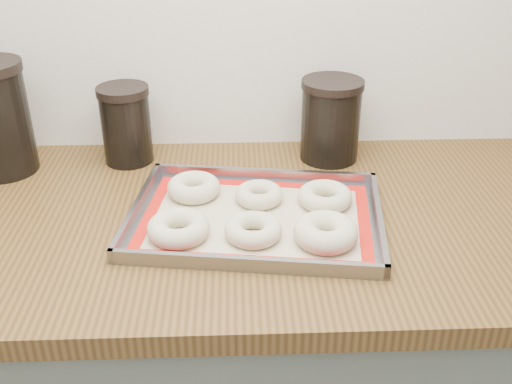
{
  "coord_description": "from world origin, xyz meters",
  "views": [
    {
      "loc": [
        0.09,
        0.69,
        1.48
      ],
      "look_at": [
        0.13,
        1.64,
        0.96
      ],
      "focal_mm": 42.0,
      "sensor_mm": 36.0,
      "label": 1
    }
  ],
  "objects_px": {
    "bagel_back_left": "(194,187)",
    "bagel_back_mid": "(259,195)",
    "bagel_front_right": "(326,232)",
    "canister_mid": "(126,124)",
    "baking_tray": "(256,217)",
    "bagel_back_right": "(325,196)",
    "bagel_front_mid": "(253,230)",
    "canister_right": "(331,120)",
    "bagel_front_left": "(178,228)"
  },
  "relations": [
    {
      "from": "bagel_front_right",
      "to": "canister_right",
      "type": "bearing_deg",
      "value": 80.81
    },
    {
      "from": "bagel_front_mid",
      "to": "bagel_front_right",
      "type": "relative_size",
      "value": 0.9
    },
    {
      "from": "bagel_front_right",
      "to": "bagel_back_right",
      "type": "xyz_separation_m",
      "value": [
        0.02,
        0.13,
        -0.0
      ]
    },
    {
      "from": "bagel_front_mid",
      "to": "bagel_back_left",
      "type": "bearing_deg",
      "value": 125.35
    },
    {
      "from": "bagel_front_mid",
      "to": "canister_mid",
      "type": "xyz_separation_m",
      "value": [
        -0.26,
        0.34,
        0.07
      ]
    },
    {
      "from": "canister_mid",
      "to": "canister_right",
      "type": "xyz_separation_m",
      "value": [
        0.45,
        -0.0,
        0.0
      ]
    },
    {
      "from": "canister_mid",
      "to": "canister_right",
      "type": "relative_size",
      "value": 0.95
    },
    {
      "from": "bagel_front_left",
      "to": "bagel_front_right",
      "type": "distance_m",
      "value": 0.26
    },
    {
      "from": "bagel_back_mid",
      "to": "canister_mid",
      "type": "xyz_separation_m",
      "value": [
        -0.28,
        0.21,
        0.07
      ]
    },
    {
      "from": "bagel_front_left",
      "to": "bagel_front_right",
      "type": "bearing_deg",
      "value": -6.05
    },
    {
      "from": "bagel_front_right",
      "to": "bagel_back_mid",
      "type": "distance_m",
      "value": 0.18
    },
    {
      "from": "baking_tray",
      "to": "bagel_front_left",
      "type": "distance_m",
      "value": 0.15
    },
    {
      "from": "bagel_front_left",
      "to": "bagel_front_mid",
      "type": "bearing_deg",
      "value": -3.18
    },
    {
      "from": "bagel_front_left",
      "to": "bagel_front_mid",
      "type": "height_order",
      "value": "bagel_front_left"
    },
    {
      "from": "bagel_front_right",
      "to": "bagel_back_right",
      "type": "bearing_deg",
      "value": 82.39
    },
    {
      "from": "bagel_front_left",
      "to": "bagel_back_right",
      "type": "relative_size",
      "value": 1.05
    },
    {
      "from": "bagel_back_mid",
      "to": "bagel_front_left",
      "type": "bearing_deg",
      "value": -140.54
    },
    {
      "from": "bagel_front_mid",
      "to": "bagel_back_mid",
      "type": "distance_m",
      "value": 0.13
    },
    {
      "from": "canister_right",
      "to": "bagel_front_right",
      "type": "bearing_deg",
      "value": -99.19
    },
    {
      "from": "bagel_back_left",
      "to": "canister_mid",
      "type": "relative_size",
      "value": 0.61
    },
    {
      "from": "bagel_back_right",
      "to": "canister_right",
      "type": "height_order",
      "value": "canister_right"
    },
    {
      "from": "baking_tray",
      "to": "bagel_front_right",
      "type": "distance_m",
      "value": 0.15
    },
    {
      "from": "bagel_back_right",
      "to": "canister_mid",
      "type": "bearing_deg",
      "value": 151.46
    },
    {
      "from": "bagel_front_mid",
      "to": "bagel_back_mid",
      "type": "xyz_separation_m",
      "value": [
        0.02,
        0.13,
        -0.0
      ]
    },
    {
      "from": "bagel_front_right",
      "to": "canister_right",
      "type": "distance_m",
      "value": 0.36
    },
    {
      "from": "baking_tray",
      "to": "bagel_front_mid",
      "type": "xyz_separation_m",
      "value": [
        -0.01,
        -0.07,
        0.01
      ]
    },
    {
      "from": "bagel_front_right",
      "to": "bagel_back_mid",
      "type": "relative_size",
      "value": 1.21
    },
    {
      "from": "bagel_front_right",
      "to": "bagel_back_left",
      "type": "bearing_deg",
      "value": 143.07
    },
    {
      "from": "baking_tray",
      "to": "bagel_back_mid",
      "type": "xyz_separation_m",
      "value": [
        0.01,
        0.06,
        0.01
      ]
    },
    {
      "from": "bagel_front_right",
      "to": "bagel_back_right",
      "type": "relative_size",
      "value": 1.07
    },
    {
      "from": "bagel_back_left",
      "to": "canister_mid",
      "type": "height_order",
      "value": "canister_mid"
    },
    {
      "from": "bagel_front_right",
      "to": "bagel_back_mid",
      "type": "height_order",
      "value": "bagel_front_right"
    },
    {
      "from": "bagel_back_right",
      "to": "bagel_front_right",
      "type": "bearing_deg",
      "value": -97.61
    },
    {
      "from": "bagel_front_mid",
      "to": "bagel_back_right",
      "type": "distance_m",
      "value": 0.18
    },
    {
      "from": "baking_tray",
      "to": "bagel_back_right",
      "type": "distance_m",
      "value": 0.14
    },
    {
      "from": "bagel_back_right",
      "to": "canister_mid",
      "type": "distance_m",
      "value": 0.47
    },
    {
      "from": "bagel_back_left",
      "to": "bagel_back_right",
      "type": "height_order",
      "value": "bagel_back_left"
    },
    {
      "from": "baking_tray",
      "to": "bagel_front_right",
      "type": "relative_size",
      "value": 4.48
    },
    {
      "from": "bagel_front_mid",
      "to": "bagel_back_left",
      "type": "relative_size",
      "value": 0.97
    },
    {
      "from": "bagel_front_mid",
      "to": "bagel_back_right",
      "type": "relative_size",
      "value": 0.97
    },
    {
      "from": "bagel_back_left",
      "to": "canister_right",
      "type": "relative_size",
      "value": 0.58
    },
    {
      "from": "canister_mid",
      "to": "bagel_back_left",
      "type": "bearing_deg",
      "value": -49.21
    },
    {
      "from": "bagel_front_left",
      "to": "bagel_front_right",
      "type": "height_order",
      "value": "bagel_front_right"
    },
    {
      "from": "baking_tray",
      "to": "canister_mid",
      "type": "bearing_deg",
      "value": 135.37
    },
    {
      "from": "bagel_back_left",
      "to": "bagel_back_mid",
      "type": "distance_m",
      "value": 0.13
    },
    {
      "from": "bagel_front_left",
      "to": "canister_mid",
      "type": "bearing_deg",
      "value": 112.25
    },
    {
      "from": "bagel_front_left",
      "to": "canister_right",
      "type": "bearing_deg",
      "value": 46.13
    },
    {
      "from": "bagel_back_left",
      "to": "bagel_back_mid",
      "type": "relative_size",
      "value": 1.13
    },
    {
      "from": "bagel_front_mid",
      "to": "bagel_back_right",
      "type": "height_order",
      "value": "same"
    },
    {
      "from": "bagel_back_left",
      "to": "bagel_back_right",
      "type": "bearing_deg",
      "value": -9.9
    }
  ]
}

